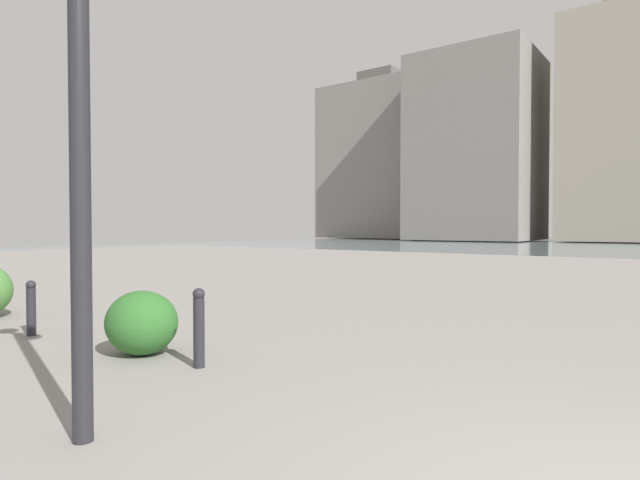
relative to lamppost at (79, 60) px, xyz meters
The scene contains 7 objects.
building_slab 67.11m from the lamppost, 87.08° to the right, with size 12.32×14.95×27.36m.
building_annex 65.32m from the lamppost, 72.79° to the right, with size 14.10×13.81×22.56m.
building_highrise 75.47m from the lamppost, 61.77° to the right, with size 16.31×10.98×24.94m.
lamppost is the anchor object (origin of this frame).
bollard_near 2.95m from the lamppost, 64.43° to the right, with size 0.13×0.13×0.86m.
bollard_mid 4.81m from the lamppost, 19.96° to the right, with size 0.13×0.13×0.77m.
shrub_round 3.39m from the lamppost, 43.41° to the right, with size 0.89×0.80×0.76m.
Camera 1 is at (0.19, 2.67, 1.50)m, focal length 28.88 mm.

